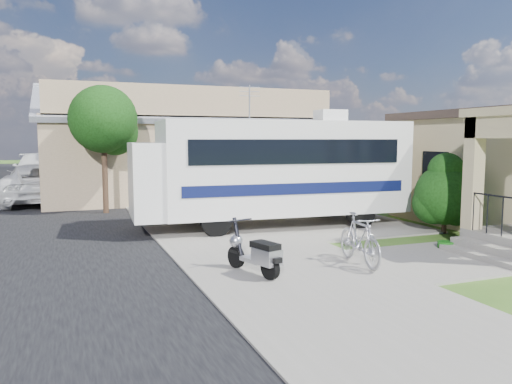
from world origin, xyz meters
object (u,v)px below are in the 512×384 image
object	(u,v)px
pickup_truck	(37,184)
garden_hose	(446,246)
motorhome	(273,168)
scooter	(256,254)
bicycle	(359,242)
van	(40,170)
shrub	(445,192)

from	to	relation	value
pickup_truck	garden_hose	bearing A→B (deg)	123.25
motorhome	pickup_truck	xyz separation A→B (m)	(-7.00, 8.87, -0.99)
scooter	pickup_truck	world-z (taller)	pickup_truck
scooter	bicycle	world-z (taller)	scooter
bicycle	van	world-z (taller)	van
motorhome	scooter	distance (m)	5.78
bicycle	garden_hose	bearing A→B (deg)	18.25
van	garden_hose	world-z (taller)	van
scooter	pickup_truck	bearing A→B (deg)	91.35
shrub	pickup_truck	size ratio (longest dim) A/B	0.39
bicycle	garden_hose	distance (m)	2.99
motorhome	bicycle	world-z (taller)	motorhome
motorhome	van	size ratio (longest dim) A/B	1.29
van	pickup_truck	bearing A→B (deg)	-90.63
motorhome	scooter	xyz separation A→B (m)	(-2.50, -5.04, -1.34)
scooter	pickup_truck	distance (m)	14.62
motorhome	shrub	size ratio (longest dim) A/B	3.62
pickup_truck	van	size ratio (longest dim) A/B	0.91
pickup_truck	shrub	bearing A→B (deg)	131.30
motorhome	pickup_truck	distance (m)	11.34
van	garden_hose	size ratio (longest dim) A/B	16.71
shrub	bicycle	bearing A→B (deg)	-151.23
motorhome	pickup_truck	size ratio (longest dim) A/B	1.43
motorhome	shrub	distance (m)	5.02
motorhome	van	xyz separation A→B (m)	(-7.16, 16.15, -0.87)
bicycle	shrub	bearing A→B (deg)	34.14
bicycle	pickup_truck	size ratio (longest dim) A/B	0.31
pickup_truck	scooter	bearing A→B (deg)	105.12
pickup_truck	motorhome	bearing A→B (deg)	125.48
shrub	scooter	size ratio (longest dim) A/B	1.48
motorhome	garden_hose	bearing A→B (deg)	-55.17
shrub	van	world-z (taller)	shrub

